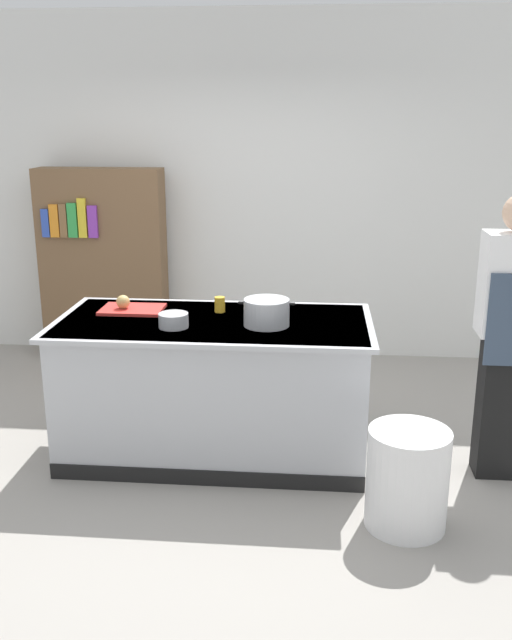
# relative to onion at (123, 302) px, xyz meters

# --- Properties ---
(ground_plane) EXTENTS (10.00, 10.00, 0.00)m
(ground_plane) POSITION_rel_onion_xyz_m (0.62, -0.15, -0.96)
(ground_plane) COLOR #9E9991
(back_wall) EXTENTS (6.40, 0.12, 3.00)m
(back_wall) POSITION_rel_onion_xyz_m (0.62, 1.95, 0.54)
(back_wall) COLOR white
(back_wall) RESTS_ON ground_plane
(counter_island) EXTENTS (1.98, 0.98, 0.90)m
(counter_island) POSITION_rel_onion_xyz_m (0.62, -0.15, -0.50)
(counter_island) COLOR #B7BABF
(counter_island) RESTS_ON ground_plane
(cutting_board) EXTENTS (0.40, 0.28, 0.02)m
(cutting_board) POSITION_rel_onion_xyz_m (0.05, 0.02, -0.05)
(cutting_board) COLOR red
(cutting_board) RESTS_ON counter_island
(onion) EXTENTS (0.09, 0.09, 0.09)m
(onion) POSITION_rel_onion_xyz_m (0.00, 0.00, 0.00)
(onion) COLOR tan
(onion) RESTS_ON cutting_board
(stock_pot) EXTENTS (0.34, 0.28, 0.16)m
(stock_pot) POSITION_rel_onion_xyz_m (0.96, -0.23, 0.02)
(stock_pot) COLOR #B7BABF
(stock_pot) RESTS_ON counter_island
(mixing_bowl) EXTENTS (0.18, 0.18, 0.09)m
(mixing_bowl) POSITION_rel_onion_xyz_m (0.40, -0.32, -0.02)
(mixing_bowl) COLOR #B7BABF
(mixing_bowl) RESTS_ON counter_island
(juice_cup) EXTENTS (0.07, 0.07, 0.10)m
(juice_cup) POSITION_rel_onion_xyz_m (0.63, 0.04, -0.01)
(juice_cup) COLOR yellow
(juice_cup) RESTS_ON counter_island
(trash_bin) EXTENTS (0.44, 0.44, 0.55)m
(trash_bin) POSITION_rel_onion_xyz_m (1.76, -0.92, -0.69)
(trash_bin) COLOR white
(trash_bin) RESTS_ON ground_plane
(person_chef) EXTENTS (0.38, 0.25, 1.72)m
(person_chef) POSITION_rel_onion_xyz_m (2.39, -0.29, -0.05)
(person_chef) COLOR black
(person_chef) RESTS_ON ground_plane
(bookshelf) EXTENTS (1.10, 0.31, 1.70)m
(bookshelf) POSITION_rel_onion_xyz_m (-0.64, 1.65, -0.11)
(bookshelf) COLOR brown
(bookshelf) RESTS_ON ground_plane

